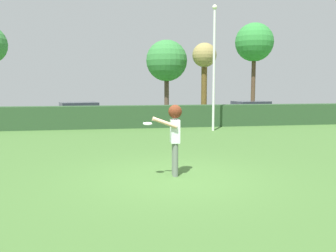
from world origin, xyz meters
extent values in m
plane|color=#436C31|center=(0.00, 0.00, 0.00)|extent=(60.00, 60.00, 0.00)
cylinder|color=slate|center=(0.06, 0.09, 0.42)|extent=(0.14, 0.14, 0.84)
cylinder|color=slate|center=(0.08, 0.29, 0.42)|extent=(0.14, 0.14, 0.84)
cube|color=silver|center=(0.07, 0.19, 1.13)|extent=(0.25, 0.40, 0.58)
cylinder|color=tan|center=(-0.23, -0.02, 1.37)|extent=(0.62, 0.14, 0.30)
cylinder|color=tan|center=(0.09, 0.42, 1.11)|extent=(0.09, 0.09, 0.62)
sphere|color=tan|center=(0.07, 0.19, 1.59)|extent=(0.22, 0.22, 0.22)
sphere|color=#562614|center=(0.07, 0.19, 1.62)|extent=(0.34, 0.34, 0.34)
cylinder|color=white|center=(-0.64, -0.04, 1.36)|extent=(0.22, 0.22, 0.05)
cylinder|color=silver|center=(3.77, 8.88, 2.99)|extent=(0.12, 0.12, 5.99)
sphere|color=#F2EFCC|center=(3.77, 8.88, 6.09)|extent=(0.24, 0.24, 0.24)
cube|color=#2A4929|center=(0.00, 10.96, 0.60)|extent=(26.84, 0.90, 1.20)
cube|color=black|center=(-3.19, 14.41, 0.57)|extent=(4.49, 2.67, 0.55)
cube|color=#2D333D|center=(-3.19, 14.41, 1.05)|extent=(2.52, 2.05, 0.40)
cylinder|color=black|center=(-1.97, 15.59, 0.30)|extent=(0.61, 0.24, 0.60)
cylinder|color=black|center=(-1.56, 13.95, 0.30)|extent=(0.61, 0.24, 0.60)
cylinder|color=black|center=(-4.82, 14.88, 0.30)|extent=(0.61, 0.24, 0.60)
cylinder|color=black|center=(-4.41, 13.23, 0.30)|extent=(0.61, 0.24, 0.60)
cube|color=white|center=(7.98, 14.07, 0.57)|extent=(4.44, 2.42, 0.55)
cube|color=#2D333D|center=(7.98, 14.07, 1.05)|extent=(2.44, 1.93, 0.40)
cylinder|color=black|center=(9.27, 15.16, 0.30)|extent=(0.61, 0.21, 0.60)
cylinder|color=black|center=(9.57, 13.49, 0.30)|extent=(0.61, 0.21, 0.60)
cylinder|color=black|center=(6.38, 14.64, 0.30)|extent=(0.61, 0.21, 0.60)
cylinder|color=black|center=(6.68, 12.97, 0.30)|extent=(0.61, 0.21, 0.60)
cylinder|color=#503C31|center=(2.88, 17.52, 1.60)|extent=(0.34, 0.34, 3.20)
sphere|color=#36803C|center=(2.88, 17.52, 4.09)|extent=(2.98, 2.98, 2.98)
cylinder|color=#503829|center=(10.46, 19.51, 2.43)|extent=(0.34, 0.34, 4.87)
sphere|color=#318739|center=(10.46, 19.51, 5.80)|extent=(3.10, 3.10, 3.10)
cylinder|color=brown|center=(5.26, 15.89, 1.78)|extent=(0.40, 0.40, 3.55)
sphere|color=#9B894E|center=(5.26, 15.89, 4.39)|extent=(1.68, 1.68, 1.68)
camera|label=1|loc=(-1.67, -8.54, 2.25)|focal=38.50mm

